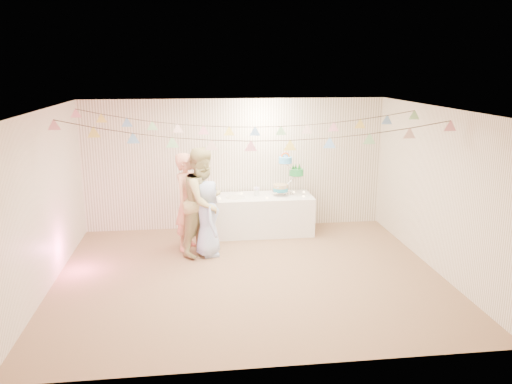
{
  "coord_description": "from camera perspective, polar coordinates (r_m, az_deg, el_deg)",
  "views": [
    {
      "loc": [
        -0.79,
        -7.28,
        3.21
      ],
      "look_at": [
        0.2,
        0.8,
        1.15
      ],
      "focal_mm": 35.0,
      "sensor_mm": 36.0,
      "label": 1
    }
  ],
  "objects": [
    {
      "name": "front_wall",
      "position": [
        5.21,
        2.26,
        -7.32
      ],
      "size": [
        6.0,
        6.0,
        0.0
      ],
      "primitive_type": "plane",
      "color": "white",
      "rests_on": "ground"
    },
    {
      "name": "cake_bottom",
      "position": [
        9.73,
        2.84,
        0.06
      ],
      "size": [
        0.31,
        0.31,
        0.15
      ],
      "primitive_type": null,
      "color": "teal",
      "rests_on": "cake_stand"
    },
    {
      "name": "floor",
      "position": [
        7.99,
        -0.73,
        -9.47
      ],
      "size": [
        6.0,
        6.0,
        0.0
      ],
      "primitive_type": "plane",
      "color": "#866348",
      "rests_on": "ground"
    },
    {
      "name": "tealight_4",
      "position": [
        9.66,
        5.46,
        -0.48
      ],
      "size": [
        0.04,
        0.04,
        0.03
      ],
      "primitive_type": "cylinder",
      "color": "#FFD88C",
      "rests_on": "table"
    },
    {
      "name": "person_child",
      "position": [
        8.62,
        -5.55,
        -3.04
      ],
      "size": [
        0.51,
        0.7,
        1.33
      ],
      "primitive_type": "imported",
      "rotation": [
        0.0,
        0.0,
        1.72
      ],
      "color": "#B4C7FF",
      "rests_on": "floor"
    },
    {
      "name": "tealight_0",
      "position": [
        9.48,
        -4.19,
        -0.74
      ],
      "size": [
        0.04,
        0.04,
        0.03
      ],
      "primitive_type": "cylinder",
      "color": "#FFD88C",
      "rests_on": "table"
    },
    {
      "name": "back_wall",
      "position": [
        9.99,
        -2.33,
        3.17
      ],
      "size": [
        6.0,
        6.0,
        0.0
      ],
      "primitive_type": "plane",
      "color": "white",
      "rests_on": "ground"
    },
    {
      "name": "tealight_5",
      "position": [
        9.99,
        5.5,
        0.01
      ],
      "size": [
        0.04,
        0.04,
        0.03
      ],
      "primitive_type": "cylinder",
      "color": "#FFD88C",
      "rests_on": "table"
    },
    {
      "name": "left_wall",
      "position": [
        7.84,
        -23.12,
        -1.06
      ],
      "size": [
        5.0,
        5.0,
        0.0
      ],
      "primitive_type": "plane",
      "color": "white",
      "rests_on": "ground"
    },
    {
      "name": "cake_top_tier",
      "position": [
        9.65,
        3.37,
        3.23
      ],
      "size": [
        0.25,
        0.25,
        0.19
      ],
      "primitive_type": null,
      "color": "#4EAFF7",
      "rests_on": "cake_stand"
    },
    {
      "name": "person_adult_b",
      "position": [
        8.66,
        -5.99,
        -1.06
      ],
      "size": [
        1.11,
        1.16,
        1.88
      ],
      "primitive_type": "imported",
      "rotation": [
        0.0,
        0.0,
        0.94
      ],
      "color": "tan",
      "rests_on": "floor"
    },
    {
      "name": "cake_stand",
      "position": [
        9.74,
        3.67,
        1.9
      ],
      "size": [
        0.7,
        0.41,
        0.78
      ],
      "primitive_type": null,
      "color": "silver",
      "rests_on": "table"
    },
    {
      "name": "posy",
      "position": [
        9.72,
        0.07,
        0.07
      ],
      "size": [
        0.15,
        0.15,
        0.17
      ],
      "primitive_type": null,
      "color": "white",
      "rests_on": "table"
    },
    {
      "name": "ceiling",
      "position": [
        7.35,
        -0.8,
        9.44
      ],
      "size": [
        6.0,
        6.0,
        0.0
      ],
      "primitive_type": "plane",
      "color": "white",
      "rests_on": "ground"
    },
    {
      "name": "platter",
      "position": [
        9.6,
        -2.37,
        -0.6
      ],
      "size": [
        0.35,
        0.35,
        0.02
      ],
      "primitive_type": "cylinder",
      "color": "white",
      "rests_on": "table"
    },
    {
      "name": "cake_middle",
      "position": [
        9.87,
        4.6,
        1.85
      ],
      "size": [
        0.27,
        0.27,
        0.22
      ],
      "primitive_type": null,
      "color": "green",
      "rests_on": "cake_stand"
    },
    {
      "name": "right_wall",
      "position": [
        8.43,
        19.96,
        0.23
      ],
      "size": [
        5.0,
        5.0,
        0.0
      ],
      "primitive_type": "plane",
      "color": "white",
      "rests_on": "ground"
    },
    {
      "name": "bunting_front",
      "position": [
        7.18,
        -0.62,
        7.08
      ],
      "size": [
        5.6,
        0.9,
        0.36
      ],
      "primitive_type": null,
      "color": "#72A5E5",
      "rests_on": "ceiling"
    },
    {
      "name": "bunting_back",
      "position": [
        8.46,
        -1.61,
        8.36
      ],
      "size": [
        5.6,
        1.1,
        0.4
      ],
      "primitive_type": null,
      "color": "pink",
      "rests_on": "ceiling"
    },
    {
      "name": "table",
      "position": [
        9.8,
        0.49,
        -2.59
      ],
      "size": [
        2.02,
        0.81,
        0.76
      ],
      "primitive_type": "cube",
      "color": "white",
      "rests_on": "floor"
    },
    {
      "name": "tealight_1",
      "position": [
        9.83,
        -1.67,
        -0.16
      ],
      "size": [
        0.04,
        0.04,
        0.03
      ],
      "primitive_type": "cylinder",
      "color": "#FFD88C",
      "rests_on": "table"
    },
    {
      "name": "person_adult_a",
      "position": [
        8.91,
        -7.77,
        -1.13
      ],
      "size": [
        0.69,
        0.76,
        1.75
      ],
      "primitive_type": "imported",
      "rotation": [
        0.0,
        0.0,
        1.04
      ],
      "color": "#E89879",
      "rests_on": "floor"
    },
    {
      "name": "tealight_6",
      "position": [
        9.97,
        4.33,
        0.01
      ],
      "size": [
        0.04,
        0.04,
        0.03
      ],
      "primitive_type": "cylinder",
      "color": "#FFD88C",
      "rests_on": "table"
    },
    {
      "name": "tealight_3",
      "position": [
        9.95,
        2.33,
        0.01
      ],
      "size": [
        0.04,
        0.04,
        0.03
      ],
      "primitive_type": "cylinder",
      "color": "#FFD88C",
      "rests_on": "table"
    },
    {
      "name": "tealight_2",
      "position": [
        9.5,
        1.26,
        -0.68
      ],
      "size": [
        0.04,
        0.04,
        0.03
      ],
      "primitive_type": "cylinder",
      "color": "#FFD88C",
      "rests_on": "table"
    }
  ]
}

